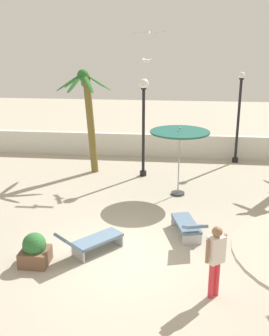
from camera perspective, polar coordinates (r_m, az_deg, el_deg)
name	(u,v)px	position (r m, az deg, el deg)	size (l,w,h in m)	color
ground_plane	(120,258)	(10.92, -2.03, -12.54)	(56.00, 56.00, 0.00)	#B2A893
boundary_wall	(149,145)	(19.73, 2.04, 3.24)	(25.20, 0.30, 1.09)	silver
patio_umbrella_1	(180,137)	(14.46, 6.36, 4.36)	(2.10, 2.10, 2.52)	#333338
palm_tree_1	(88,108)	(17.02, -6.54, 8.32)	(2.21, 2.29, 4.31)	brown
lamp_post_1	(144,115)	(16.39, 1.27, 7.37)	(0.39, 0.39, 3.99)	black
lamp_post_2	(239,115)	(18.92, 14.38, 7.17)	(0.29, 0.29, 4.09)	black
lounge_chair_0	(188,225)	(11.84, 7.54, -7.92)	(1.02, 1.92, 0.81)	#B7B7BC
lounge_chair_1	(90,241)	(10.99, -6.25, -10.14)	(1.66, 1.78, 0.84)	#B7B7BC
guest_1	(216,255)	(9.16, 11.30, -11.84)	(0.46, 0.41, 1.71)	#D8333F
seagull_0	(149,33)	(16.96, 2.01, 18.42)	(1.38, 0.38, 0.14)	white
seagull_2	(147,60)	(16.93, 1.82, 14.82)	(0.53, 0.90, 0.14)	white
planter	(35,250)	(10.80, -13.79, -11.13)	(0.70, 0.70, 0.85)	brown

